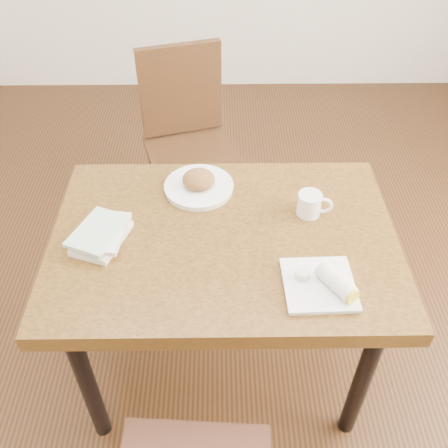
{
  "coord_description": "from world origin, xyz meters",
  "views": [
    {
      "loc": [
        -0.01,
        -1.18,
        1.9
      ],
      "look_at": [
        0.0,
        0.0,
        0.8
      ],
      "focal_mm": 40.0,
      "sensor_mm": 36.0,
      "label": 1
    }
  ],
  "objects_px": {
    "table": "(224,253)",
    "chair_far": "(188,134)",
    "plate_scone": "(199,184)",
    "coffee_mug": "(310,204)",
    "plate_burrito": "(324,284)",
    "book_stack": "(102,234)"
  },
  "relations": [
    {
      "from": "table",
      "to": "chair_far",
      "type": "height_order",
      "value": "chair_far"
    },
    {
      "from": "plate_scone",
      "to": "coffee_mug",
      "type": "relative_size",
      "value": 2.08
    },
    {
      "from": "coffee_mug",
      "to": "plate_burrito",
      "type": "xyz_separation_m",
      "value": [
        -0.0,
        -0.33,
        -0.02
      ]
    },
    {
      "from": "chair_far",
      "to": "book_stack",
      "type": "bearing_deg",
      "value": -103.66
    },
    {
      "from": "plate_scone",
      "to": "plate_burrito",
      "type": "bearing_deg",
      "value": -50.96
    },
    {
      "from": "table",
      "to": "coffee_mug",
      "type": "relative_size",
      "value": 9.4
    },
    {
      "from": "plate_scone",
      "to": "book_stack",
      "type": "height_order",
      "value": "plate_scone"
    },
    {
      "from": "table",
      "to": "coffee_mug",
      "type": "xyz_separation_m",
      "value": [
        0.3,
        0.1,
        0.13
      ]
    },
    {
      "from": "plate_burrito",
      "to": "book_stack",
      "type": "relative_size",
      "value": 0.93
    },
    {
      "from": "plate_scone",
      "to": "plate_burrito",
      "type": "height_order",
      "value": "plate_scone"
    },
    {
      "from": "chair_far",
      "to": "book_stack",
      "type": "distance_m",
      "value": 1.0
    },
    {
      "from": "plate_scone",
      "to": "chair_far",
      "type": "bearing_deg",
      "value": 96.51
    },
    {
      "from": "coffee_mug",
      "to": "book_stack",
      "type": "relative_size",
      "value": 0.52
    },
    {
      "from": "plate_burrito",
      "to": "book_stack",
      "type": "height_order",
      "value": "plate_burrito"
    },
    {
      "from": "book_stack",
      "to": "coffee_mug",
      "type": "bearing_deg",
      "value": 10.09
    },
    {
      "from": "table",
      "to": "book_stack",
      "type": "distance_m",
      "value": 0.41
    },
    {
      "from": "coffee_mug",
      "to": "plate_burrito",
      "type": "bearing_deg",
      "value": -90.61
    },
    {
      "from": "book_stack",
      "to": "table",
      "type": "bearing_deg",
      "value": 2.67
    },
    {
      "from": "plate_scone",
      "to": "coffee_mug",
      "type": "distance_m",
      "value": 0.41
    },
    {
      "from": "table",
      "to": "plate_burrito",
      "type": "relative_size",
      "value": 5.29
    },
    {
      "from": "plate_scone",
      "to": "plate_burrito",
      "type": "xyz_separation_m",
      "value": [
        0.38,
        -0.47,
        -0.0
      ]
    },
    {
      "from": "coffee_mug",
      "to": "book_stack",
      "type": "bearing_deg",
      "value": -169.91
    }
  ]
}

